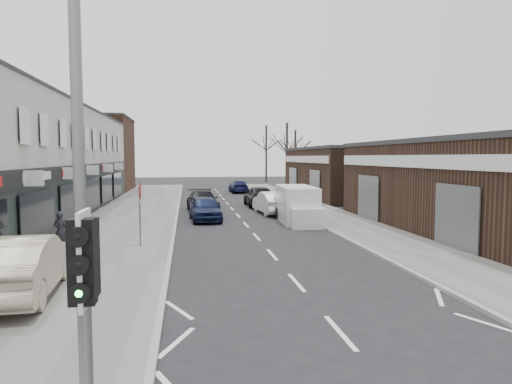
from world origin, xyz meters
name	(u,v)px	position (x,y,z in m)	size (l,w,h in m)	color
ground	(378,376)	(0.00, 0.00, 0.00)	(160.00, 160.00, 0.00)	black
pavement_left	(131,217)	(-6.75, 22.00, 0.06)	(5.50, 64.00, 0.12)	slate
pavement_right	(323,213)	(5.75, 22.00, 0.06)	(3.50, 64.00, 0.12)	slate
brick_block_far	(92,155)	(-13.50, 45.00, 4.00)	(8.00, 10.00, 8.00)	#4B3020
right_unit_near	(497,187)	(12.50, 14.00, 2.25)	(10.00, 18.00, 4.50)	#3B261B
right_unit_far	(355,173)	(12.50, 34.00, 2.25)	(10.00, 16.00, 4.50)	#3B261B
tree_far_a	(287,188)	(9.00, 48.00, 0.00)	(3.60, 3.60, 8.00)	#382D26
tree_far_b	(295,185)	(11.50, 54.00, 0.00)	(3.60, 3.60, 7.50)	#382D26
tree_far_c	(266,182)	(8.50, 60.00, 0.00)	(3.60, 3.60, 8.50)	#382D26
traffic_light	(85,282)	(-4.40, -2.02, 2.41)	(0.28, 0.60, 3.10)	slate
street_lamp	(90,97)	(-4.53, -0.80, 4.62)	(2.23, 0.22, 8.00)	slate
warning_sign	(141,196)	(-5.16, 12.00, 2.20)	(0.12, 0.80, 2.70)	slate
white_van	(297,205)	(3.09, 18.46, 0.99)	(2.15, 5.48, 2.10)	silver
sedan_on_pavement	(21,265)	(-7.64, 5.46, 0.94)	(1.74, 4.98, 1.64)	tan
pedestrian	(60,231)	(-8.19, 11.40, 0.91)	(0.57, 0.38, 1.57)	black
parked_car_left_a	(205,208)	(-2.20, 20.04, 0.73)	(1.73, 4.31, 1.47)	#131C3D
parked_car_left_b	(202,201)	(-2.20, 24.69, 0.73)	(2.04, 5.02, 1.46)	black
parked_car_right_a	(271,203)	(2.32, 22.59, 0.75)	(1.60, 4.58, 1.51)	white
parked_car_right_b	(259,196)	(2.20, 27.32, 0.81)	(1.92, 4.76, 1.62)	black
parked_car_right_c	(238,186)	(2.20, 41.19, 0.65)	(1.82, 4.49, 1.30)	#14183F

